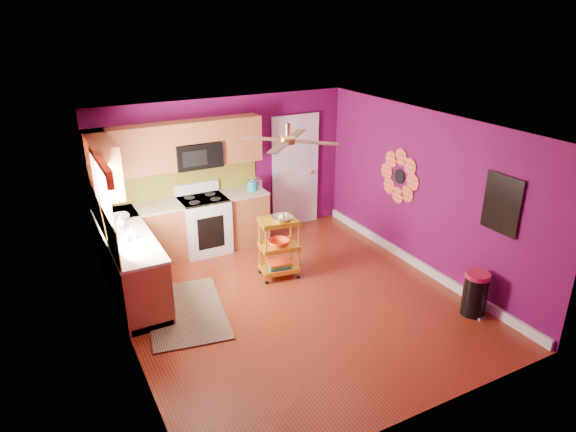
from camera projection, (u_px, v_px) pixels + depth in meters
ground at (295, 301)px, 7.26m from camera, size 5.00×5.00×0.00m
room_envelope at (297, 192)px, 6.65m from camera, size 4.54×5.04×2.52m
lower_cabinets at (163, 244)px, 8.00m from camera, size 2.81×2.31×0.94m
electric_range at (204, 224)px, 8.62m from camera, size 0.76×0.66×1.13m
upper_cabinetry at (156, 153)px, 7.82m from camera, size 2.80×2.30×1.26m
left_window at (102, 188)px, 6.50m from camera, size 0.08×1.35×1.08m
panel_door at (295, 173)px, 9.48m from camera, size 0.95×0.11×2.15m
right_wall_art at (442, 188)px, 7.40m from camera, size 0.04×2.74×1.04m
ceiling_fan at (288, 140)px, 6.56m from camera, size 1.01×1.01×0.26m
shag_rug at (186, 312)px, 6.99m from camera, size 1.27×1.78×0.02m
rolling_cart at (279, 245)px, 7.75m from camera, size 0.63×0.50×1.03m
trash_can at (475, 294)px, 6.86m from camera, size 0.33×0.35×0.62m
teal_kettle at (252, 186)px, 8.78m from camera, size 0.18×0.18×0.21m
toaster at (254, 184)px, 8.83m from camera, size 0.22×0.15×0.18m
soap_bottle_a at (132, 232)px, 6.94m from camera, size 0.08×0.09×0.19m
soap_bottle_b at (120, 222)px, 7.29m from camera, size 0.14×0.14×0.18m
counter_dish at (119, 217)px, 7.60m from camera, size 0.29×0.29×0.07m
counter_cup at (125, 238)px, 6.87m from camera, size 0.13×0.13×0.10m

